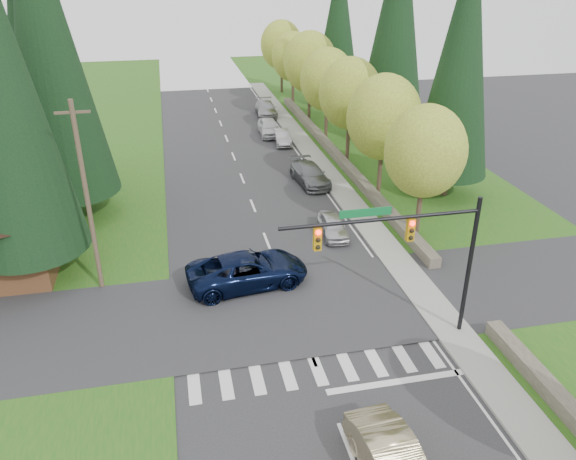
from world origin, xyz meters
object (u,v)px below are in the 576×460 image
object	(u,v)px
parked_car_b	(310,174)
parked_car_c	(282,137)
parked_car_a	(333,226)
parked_car_e	(266,109)
suv_navy	(248,270)
parked_car_d	(269,127)

from	to	relation	value
parked_car_b	parked_car_c	xyz separation A→B (m)	(-0.04, 10.36, -0.10)
parked_car_a	parked_car_b	distance (m)	9.00
parked_car_b	parked_car_e	xyz separation A→B (m)	(0.25, 20.76, 0.02)
parked_car_c	parked_car_e	bearing A→B (deg)	93.00
suv_navy	parked_car_d	bearing A→B (deg)	-20.11
suv_navy	parked_car_c	world-z (taller)	suv_navy
parked_car_b	parked_car_d	world-z (taller)	parked_car_d
parked_car_c	parked_car_e	xyz separation A→B (m)	(0.30, 10.40, 0.12)
parked_car_d	suv_navy	bearing A→B (deg)	-101.08
suv_navy	parked_car_b	world-z (taller)	suv_navy
parked_car_a	parked_car_b	world-z (taller)	parked_car_b
parked_car_d	parked_car_e	size ratio (longest dim) A/B	0.87
parked_car_b	parked_car_c	size ratio (longest dim) A/B	1.31
suv_navy	parked_car_d	xyz separation A→B (m)	(6.08, 27.07, -0.11)
parked_car_c	suv_navy	bearing A→B (deg)	-101.14
parked_car_a	parked_car_b	size ratio (longest dim) A/B	0.73
parked_car_a	parked_car_c	size ratio (longest dim) A/B	0.95
suv_navy	parked_car_b	size ratio (longest dim) A/B	1.25
parked_car_b	suv_navy	bearing A→B (deg)	-122.51
suv_navy	parked_car_a	world-z (taller)	suv_navy
suv_navy	parked_car_c	xyz separation A→B (m)	(6.80, 24.06, -0.25)
parked_car_a	parked_car_e	size ratio (longest dim) A/B	0.71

